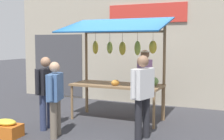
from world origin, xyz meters
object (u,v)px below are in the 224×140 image
at_px(market_stall, 119,57).
at_px(shopper_with_ponytail, 55,95).
at_px(shopper_in_striped_shirt, 46,88).
at_px(produce_crate_near, 6,129).
at_px(shopper_with_shopping_bag, 143,91).
at_px(vendor_with_sunhat, 145,76).

relative_size(market_stall, shopper_with_ponytail, 1.65).
relative_size(shopper_with_ponytail, shopper_in_striped_shirt, 0.96).
relative_size(shopper_with_ponytail, produce_crate_near, 2.46).
xyz_separation_m(market_stall, shopper_with_shopping_bag, (-0.99, 1.20, -0.59)).
xyz_separation_m(shopper_with_ponytail, produce_crate_near, (0.91, 0.40, -0.70)).
height_order(shopper_with_shopping_bag, produce_crate_near, shopper_with_shopping_bag).
bearing_deg(shopper_with_shopping_bag, market_stall, 56.28).
distance_m(market_stall, produce_crate_near, 3.00).
relative_size(market_stall, produce_crate_near, 4.05).
bearing_deg(shopper_with_shopping_bag, shopper_in_striped_shirt, 111.32).
bearing_deg(market_stall, vendor_with_sunhat, -121.20).
distance_m(vendor_with_sunhat, produce_crate_near, 3.60).
distance_m(market_stall, vendor_with_sunhat, 0.99).
bearing_deg(vendor_with_sunhat, shopper_with_shopping_bag, 21.13).
bearing_deg(vendor_with_sunhat, produce_crate_near, -29.86).
xyz_separation_m(shopper_in_striped_shirt, produce_crate_near, (0.41, 0.79, -0.74)).
bearing_deg(shopper_with_ponytail, vendor_with_sunhat, -40.20).
distance_m(vendor_with_sunhat, shopper_with_shopping_bag, 2.00).
relative_size(vendor_with_sunhat, shopper_with_shopping_bag, 1.03).
relative_size(shopper_in_striped_shirt, produce_crate_near, 2.56).
xyz_separation_m(vendor_with_sunhat, produce_crate_near, (1.99, 2.88, -0.85)).
height_order(market_stall, vendor_with_sunhat, market_stall).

